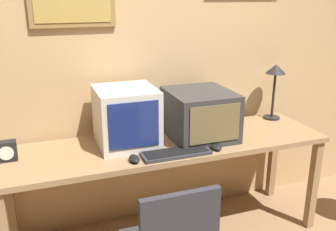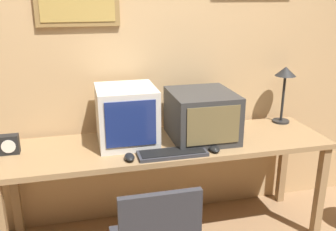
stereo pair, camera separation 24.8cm
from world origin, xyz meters
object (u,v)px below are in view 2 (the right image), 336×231
monitor_right (202,115)px  mouse_far_corner (130,157)px  desk_clock (9,145)px  keyboard_main (172,153)px  mouse_near_keyboard (214,149)px  desk_lamp (285,80)px  monitor_left (126,115)px

monitor_right → mouse_far_corner: bearing=-155.2°
desk_clock → keyboard_main: bearing=-15.2°
mouse_near_keyboard → desk_lamp: bearing=30.0°
monitor_right → mouse_near_keyboard: bearing=-88.6°
keyboard_main → desk_lamp: 1.11m
keyboard_main → desk_lamp: desk_lamp is taller
keyboard_main → mouse_far_corner: (-0.27, -0.01, 0.01)m
mouse_near_keyboard → desk_lamp: 0.88m
monitor_left → monitor_right: 0.52m
mouse_near_keyboard → mouse_far_corner: 0.55m
mouse_near_keyboard → desk_clock: size_ratio=0.85×
keyboard_main → mouse_near_keyboard: size_ratio=4.15×
desk_clock → mouse_near_keyboard: bearing=-12.2°
monitor_right → mouse_near_keyboard: size_ratio=4.52×
mouse_near_keyboard → monitor_left: bearing=151.4°
monitor_right → mouse_near_keyboard: monitor_right is taller
mouse_near_keyboard → mouse_far_corner: mouse_far_corner is taller
mouse_far_corner → mouse_near_keyboard: bearing=0.3°
monitor_left → mouse_far_corner: size_ratio=3.81×
mouse_far_corner → desk_clock: size_ratio=0.86×
monitor_left → mouse_far_corner: bearing=-95.4°
desk_lamp → mouse_near_keyboard: bearing=-150.0°
monitor_right → desk_lamp: 0.76m
mouse_far_corner → desk_clock: 0.77m
mouse_near_keyboard → desk_clock: 1.30m
monitor_left → mouse_far_corner: monitor_left is taller
desk_clock → mouse_far_corner: bearing=-21.0°
mouse_far_corner → desk_lamp: size_ratio=0.24×
desk_clock → desk_lamp: size_ratio=0.28×
monitor_right → desk_lamp: desk_lamp is taller
monitor_left → desk_clock: bearing=-179.2°
mouse_near_keyboard → mouse_far_corner: (-0.55, -0.00, 0.00)m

